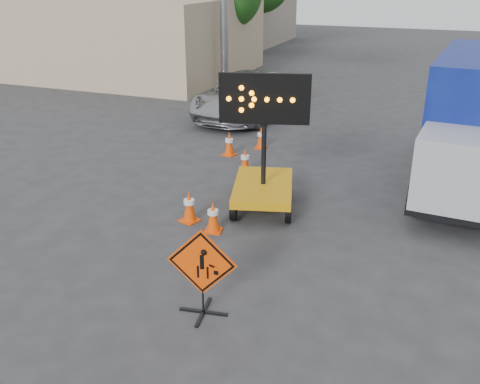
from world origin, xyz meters
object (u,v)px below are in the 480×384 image
Objects in this scene: pickup_truck at (247,95)px; arrow_board at (263,179)px; construction_sign at (202,270)px; box_truck at (475,128)px.

arrow_board is at bearing -64.71° from pickup_truck.
construction_sign is 9.01m from box_truck.
pickup_truck is at bearing 154.67° from box_truck.
box_truck is at bearing 53.67° from construction_sign.
pickup_truck is at bearing 97.65° from arrow_board.
arrow_board reaches higher than construction_sign.
arrow_board is at bearing 87.36° from construction_sign.
pickup_truck reaches higher than construction_sign.
box_truck reaches higher than arrow_board.
construction_sign is 0.27× the size of pickup_truck.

